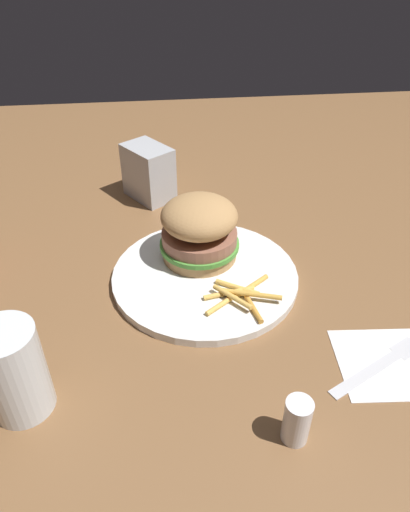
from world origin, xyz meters
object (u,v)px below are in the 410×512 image
(napkin, at_px, (384,363))
(salt_shaker, at_px, (297,421))
(sandwich, at_px, (199,229))
(fork, at_px, (385,361))
(fries_pile, at_px, (240,295))
(drink_glass, at_px, (15,375))
(plate, at_px, (205,276))
(napkin_dispenser, at_px, (149,173))

(napkin, bearing_deg, salt_shaker, 31.71)
(sandwich, distance_m, napkin, 0.31)
(napkin, relative_size, fork, 0.68)
(fries_pile, xyz_separation_m, salt_shaker, (-0.02, 0.20, 0.01))
(drink_glass, bearing_deg, salt_shaker, 165.81)
(plate, xyz_separation_m, fork, (-0.20, 0.18, -0.00))
(sandwich, distance_m, drink_glass, 0.32)
(plate, xyz_separation_m, fries_pile, (-0.04, 0.06, 0.01))
(salt_shaker, bearing_deg, plate, -76.83)
(napkin, distance_m, fork, 0.00)
(plate, bearing_deg, fries_pile, 124.08)
(fork, bearing_deg, fries_pile, -37.99)
(salt_shaker, bearing_deg, sandwich, -78.00)
(plate, xyz_separation_m, drink_glass, (0.22, 0.19, 0.04))
(fries_pile, height_order, drink_glass, drink_glass)
(sandwich, relative_size, salt_shaker, 2.17)
(napkin_dispenser, xyz_separation_m, salt_shaker, (-0.14, 0.52, -0.02))
(sandwich, xyz_separation_m, salt_shaker, (-0.07, 0.31, -0.03))
(fork, distance_m, salt_shaker, 0.16)
(plate, xyz_separation_m, sandwich, (0.00, -0.04, 0.05))
(plate, bearing_deg, drink_glass, 41.33)
(plate, bearing_deg, fork, 137.20)
(napkin_dispenser, bearing_deg, napkin, 175.86)
(sandwich, bearing_deg, fork, 131.63)
(fries_pile, bearing_deg, plate, -55.92)
(sandwich, bearing_deg, plate, 94.65)
(salt_shaker, bearing_deg, napkin_dispenser, -75.27)
(plate, height_order, salt_shaker, salt_shaker)
(sandwich, distance_m, fork, 0.31)
(fries_pile, bearing_deg, napkin_dispenser, -69.91)
(sandwich, relative_size, fries_pile, 1.13)
(drink_glass, distance_m, salt_shaker, 0.29)
(drink_glass, height_order, salt_shaker, drink_glass)
(sandwich, bearing_deg, napkin, 131.34)
(drink_glass, bearing_deg, fries_pile, -152.95)
(fork, relative_size, drink_glass, 1.47)
(salt_shaker, bearing_deg, fork, -148.34)
(sandwich, bearing_deg, fries_pile, 113.20)
(sandwich, relative_size, napkin, 1.08)
(sandwich, xyz_separation_m, drink_glass, (0.22, 0.24, -0.01))
(plate, xyz_separation_m, napkin, (-0.19, 0.18, -0.01))
(napkin, bearing_deg, napkin_dispenser, -58.42)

